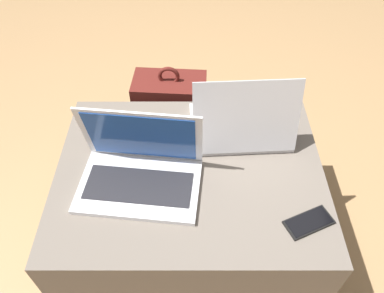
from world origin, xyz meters
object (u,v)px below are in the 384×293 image
at_px(laptop_near, 140,169).
at_px(cell_phone, 308,222).
at_px(laptop_far, 241,124).
at_px(backpack, 171,118).

relative_size(laptop_near, cell_phone, 2.54).
xyz_separation_m(laptop_far, cell_phone, (0.17, -0.36, -0.05)).
bearing_deg(backpack, cell_phone, 126.28).
bearing_deg(cell_phone, laptop_far, -178.53).
bearing_deg(laptop_far, cell_phone, 112.11).
bearing_deg(cell_phone, laptop_near, -131.67).
bearing_deg(cell_phone, backpack, -171.39).
height_order(cell_phone, backpack, backpack).
bearing_deg(laptop_near, backpack, 88.87).
xyz_separation_m(laptop_near, cell_phone, (0.50, -0.16, -0.05)).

